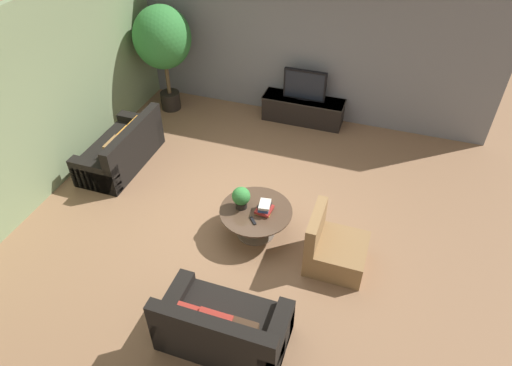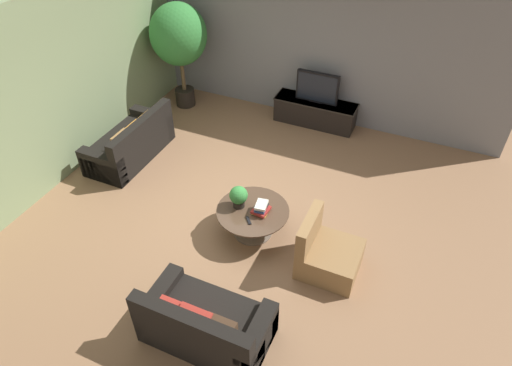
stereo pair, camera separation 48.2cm
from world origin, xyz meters
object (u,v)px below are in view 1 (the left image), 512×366
Objects in this scene: couch_near_entry at (223,328)px; potted_palm_tall at (162,40)px; coffee_table at (256,217)px; armchair_wicker at (333,249)px; couch_by_wall at (122,150)px; television at (305,85)px; potted_plant_tabletop at (241,197)px; media_console at (303,109)px.

couch_near_entry is 0.69× the size of potted_palm_tall.
armchair_wicker is (1.21, -0.22, -0.04)m from coffee_table.
potted_palm_tall reaches higher than couch_by_wall.
couch_near_entry is at bearing -86.22° from television.
armchair_wicker is 2.46× the size of potted_plant_tabletop.
armchair_wicker is 0.40× the size of potted_palm_tall.
coffee_table is 1.25× the size of armchair_wicker.
television reaches higher than couch_by_wall.
armchair_wicker is at bearing -120.80° from couch_near_entry.
television is 3.33m from coffee_table.
media_console is 0.76× the size of potted_palm_tall.
media_console is 3.63m from couch_by_wall.
armchair_wicker reaches higher than coffee_table.
potted_palm_tall is at bearing -171.68° from media_console.
potted_plant_tabletop is (-0.11, -3.29, 0.38)m from media_console.
couch_by_wall is (-2.69, -2.43, -0.52)m from television.
potted_plant_tabletop reaches higher than coffee_table.
media_console is 1.09× the size of couch_near_entry.
potted_plant_tabletop is at bearing -91.90° from television.
television is 3.29m from potted_plant_tabletop.
couch_by_wall is at bearing -87.59° from potted_palm_tall.
coffee_table is at bearing 79.76° from armchair_wicker.
potted_palm_tall is 4.02m from potted_plant_tabletop.
couch_near_entry is at bearing -76.47° from potted_plant_tabletop.
couch_near_entry is 5.81m from potted_palm_tall.
potted_palm_tall is at bearing -171.71° from television.
potted_palm_tall is (-0.09, 2.03, 1.21)m from couch_by_wall.
coffee_table is 0.50× the size of potted_palm_tall.
coffee_table is (0.12, -3.29, -0.49)m from television.
couch_near_entry reaches higher than coffee_table.
couch_near_entry is (0.34, -5.16, 0.03)m from media_console.
couch_near_entry is (3.03, -2.72, 0.00)m from couch_by_wall.
potted_palm_tall is (-2.77, -0.41, 1.23)m from media_console.
television is at bearing -86.22° from couch_near_entry.
television reaches higher than potted_plant_tabletop.
television is 0.78× the size of coffee_table.
armchair_wicker is at bearing -37.14° from potted_palm_tall.
couch_near_entry is at bearing 48.03° from couch_by_wall.
television is at bearing -90.00° from media_console.
coffee_table is at bearing -87.96° from media_console.
media_console is 3.29m from coffee_table.
couch_by_wall is 2.74m from potted_plant_tabletop.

